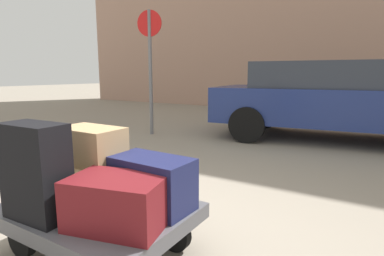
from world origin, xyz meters
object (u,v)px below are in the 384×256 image
(duffel_bag_maroon_rear_right, at_px, (117,202))
(duffel_bag_tan_topmost_pile, at_px, (91,146))
(no_parking_sign, at_px, (150,59))
(luggage_cart, at_px, (98,216))
(suitcase_black_center, at_px, (36,172))
(parked_car, at_px, (333,99))
(duffel_bag_navy_stacked_top, at_px, (152,183))
(suitcase_tan_front_right, at_px, (93,179))

(duffel_bag_maroon_rear_right, height_order, duffel_bag_tan_topmost_pile, duffel_bag_tan_topmost_pile)
(duffel_bag_tan_topmost_pile, height_order, no_parking_sign, no_parking_sign)
(duffel_bag_maroon_rear_right, bearing_deg, no_parking_sign, 112.19)
(luggage_cart, height_order, duffel_bag_maroon_rear_right, duffel_bag_maroon_rear_right)
(suitcase_black_center, height_order, parked_car, parked_car)
(duffel_bag_navy_stacked_top, bearing_deg, luggage_cart, -147.95)
(parked_car, xyz_separation_m, no_parking_sign, (-3.19, -1.28, 0.73))
(duffel_bag_tan_topmost_pile, bearing_deg, no_parking_sign, 123.47)
(luggage_cart, height_order, parked_car, parked_car)
(parked_car, relative_size, no_parking_sign, 1.86)
(luggage_cart, xyz_separation_m, duffel_bag_tan_topmost_pile, (-0.18, 0.12, 0.44))
(parked_car, height_order, no_parking_sign, no_parking_sign)
(duffel_bag_tan_topmost_pile, bearing_deg, luggage_cart, -33.13)
(suitcase_black_center, bearing_deg, suitcase_tan_front_right, 87.53)
(duffel_bag_maroon_rear_right, distance_m, suitcase_black_center, 0.54)
(duffel_bag_maroon_rear_right, xyz_separation_m, duffel_bag_navy_stacked_top, (0.00, 0.31, 0.02))
(duffel_bag_navy_stacked_top, height_order, no_parking_sign, no_parking_sign)
(suitcase_black_center, xyz_separation_m, duffel_bag_tan_topmost_pile, (-0.00, 0.42, 0.08))
(duffel_bag_maroon_rear_right, relative_size, suitcase_black_center, 0.92)
(suitcase_black_center, xyz_separation_m, duffel_bag_navy_stacked_top, (0.49, 0.48, -0.12))
(duffel_bag_tan_topmost_pile, bearing_deg, parked_car, 79.05)
(suitcase_tan_front_right, relative_size, suitcase_black_center, 0.94)
(suitcase_black_center, relative_size, no_parking_sign, 0.24)
(duffel_bag_maroon_rear_right, distance_m, parked_car, 5.00)
(duffel_bag_tan_topmost_pile, xyz_separation_m, parked_car, (0.97, 4.72, 0.05))
(parked_car, bearing_deg, suitcase_black_center, -100.64)
(suitcase_black_center, distance_m, duffel_bag_tan_topmost_pile, 0.42)
(duffel_bag_navy_stacked_top, distance_m, no_parking_sign, 4.44)
(luggage_cart, relative_size, suitcase_tan_front_right, 2.20)
(no_parking_sign, bearing_deg, duffel_bag_maroon_rear_right, -53.68)
(duffel_bag_maroon_rear_right, bearing_deg, suitcase_tan_front_right, 138.86)
(luggage_cart, bearing_deg, suitcase_tan_front_right, 146.25)
(no_parking_sign, bearing_deg, suitcase_black_center, -60.06)
(luggage_cart, relative_size, duffel_bag_navy_stacked_top, 2.23)
(luggage_cart, distance_m, no_parking_sign, 4.46)
(suitcase_tan_front_right, distance_m, duffel_bag_tan_topmost_pile, 0.25)
(duffel_bag_maroon_rear_right, xyz_separation_m, parked_car, (0.47, 4.97, 0.27))
(suitcase_tan_front_right, bearing_deg, duffel_bag_maroon_rear_right, -14.66)
(duffel_bag_navy_stacked_top, xyz_separation_m, parked_car, (0.47, 4.66, 0.25))
(suitcase_tan_front_right, height_order, suitcase_black_center, suitcase_black_center)
(luggage_cart, bearing_deg, duffel_bag_navy_stacked_top, 30.02)
(luggage_cart, distance_m, parked_car, 4.93)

